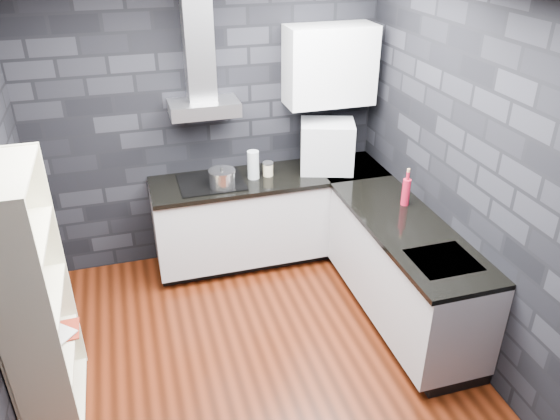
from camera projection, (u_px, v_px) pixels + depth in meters
name	position (u px, v px, depth m)	size (l,w,h in m)	color
ground	(253.00, 354.00, 4.28)	(3.20, 3.20, 0.00)	#49190A
wall_back	(208.00, 123.00, 5.01)	(3.20, 0.05, 2.70)	black
wall_front	(340.00, 376.00, 2.27)	(3.20, 0.05, 2.70)	black
wall_right	(462.00, 173.00, 4.04)	(0.05, 3.20, 2.70)	black
toekick_back	(269.00, 250.00, 5.51)	(2.18, 0.50, 0.10)	black
toekick_right	(402.00, 310.00, 4.67)	(0.50, 1.78, 0.10)	black
counter_back_cab	(270.00, 215.00, 5.27)	(2.20, 0.60, 0.76)	#BBBBBF
counter_right_cab	(403.00, 270.00, 4.46)	(0.60, 1.80, 0.76)	#BBBBBF
counter_back_top	(270.00, 178.00, 5.07)	(2.20, 0.62, 0.04)	black
counter_right_top	(408.00, 228.00, 4.27)	(0.62, 1.80, 0.04)	black
counter_corner_top	(349.00, 168.00, 5.28)	(0.62, 0.62, 0.04)	black
hood_body	(204.00, 108.00, 4.73)	(0.60, 0.34, 0.12)	#A8A9AD
hood_chimney	(199.00, 46.00, 4.55)	(0.24, 0.20, 0.90)	#A8A9AD
upper_cabinet	(330.00, 65.00, 4.87)	(0.80, 0.35, 0.70)	silver
cooktop	(211.00, 182.00, 4.93)	(0.58, 0.50, 0.01)	black
sink_rim	(443.00, 260.00, 3.84)	(0.44, 0.40, 0.01)	#A8A9AD
pot	(222.00, 179.00, 4.82)	(0.23, 0.23, 0.13)	silver
glass_vase	(253.00, 165.00, 4.97)	(0.11, 0.11, 0.26)	#B5BFC3
storage_jar	(268.00, 170.00, 5.05)	(0.10, 0.10, 0.12)	#BDB08A
utensil_crock	(312.00, 167.00, 5.08)	(0.10, 0.10, 0.14)	silver
appliance_garage	(327.00, 147.00, 5.09)	(0.49, 0.38, 0.49)	#B4B8BC
red_bottle	(406.00, 192.00, 4.51)	(0.07, 0.07, 0.23)	#A8132B
bookshelf	(34.00, 301.00, 3.42)	(0.34, 0.80, 1.80)	beige
fruit_bowl	(31.00, 308.00, 3.30)	(0.23, 0.23, 0.06)	silver
book_red	(50.00, 321.00, 3.75)	(0.17, 0.02, 0.24)	maroon
book_second	(43.00, 322.00, 3.72)	(0.18, 0.02, 0.24)	#B2B2B2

